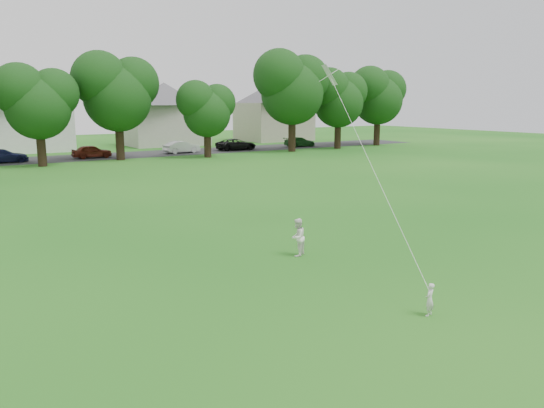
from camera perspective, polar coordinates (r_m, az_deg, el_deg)
ground at (r=14.83m, az=5.90°, el=-9.80°), size 160.00×160.00×0.00m
street at (r=53.76m, az=-23.35°, el=4.41°), size 90.00×7.00×0.01m
toddler at (r=13.88m, az=16.59°, el=-9.82°), size 0.36×0.29×0.85m
older_boy at (r=18.29m, az=2.77°, el=-3.59°), size 0.81×0.77×1.31m
kite at (r=17.79m, az=10.20°, el=5.06°), size 2.49×5.16×11.62m
tree_row at (r=48.84m, az=-18.75°, el=11.84°), size 79.36×8.98×11.29m
parked_cars at (r=52.95m, az=-21.83°, el=5.11°), size 62.39×2.22×1.28m
house_row at (r=63.41m, az=-25.16°, el=9.40°), size 77.00×13.44×9.57m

